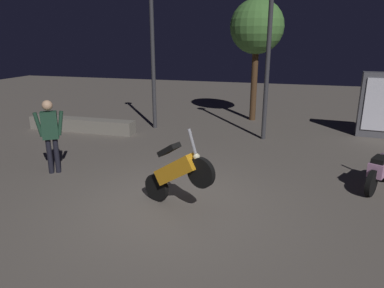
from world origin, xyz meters
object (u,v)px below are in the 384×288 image
Objects in this scene: streetlamp_near at (269,37)px; motorcycle_orange_foreground at (177,172)px; person_rider_beside at (50,130)px; motorcycle_pink_parked_left at (381,169)px; streetlamp_far at (152,38)px.

motorcycle_orange_foreground is at bearing -102.34° from streetlamp_near.
motorcycle_orange_foreground is 0.92× the size of person_rider_beside.
motorcycle_pink_parked_left is 0.86× the size of person_rider_beside.
streetlamp_near is at bearing 100.00° from motorcycle_orange_foreground.
motorcycle_pink_parked_left is 7.50m from person_rider_beside.
person_rider_beside is 6.72m from streetlamp_near.
motorcycle_pink_parked_left is 0.31× the size of streetlamp_near.
streetlamp_near is 3.95m from streetlamp_far.
motorcycle_pink_parked_left is 5.06m from streetlamp_near.
motorcycle_orange_foreground is 4.46m from motorcycle_pink_parked_left.
person_rider_beside is at bearing -136.39° from streetlamp_near.
person_rider_beside is (-7.38, -1.15, 0.63)m from motorcycle_pink_parked_left.
motorcycle_orange_foreground is 5.99m from streetlamp_near.
motorcycle_orange_foreground is 3.60m from person_rider_beside.
streetlamp_far is (-3.92, 0.41, -0.03)m from streetlamp_near.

